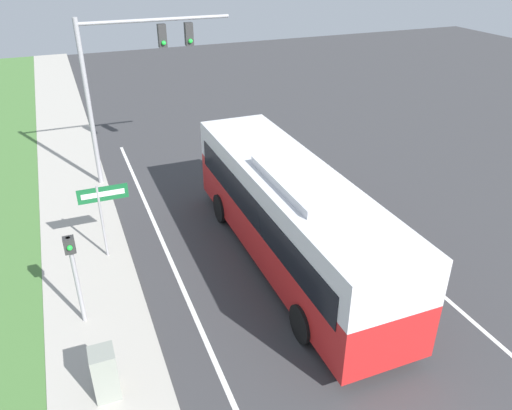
# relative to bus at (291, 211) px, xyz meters

# --- Properties ---
(ground_plane) EXTENTS (80.00, 80.00, 0.00)m
(ground_plane) POSITION_rel_bus_xyz_m (-0.06, -2.52, -1.92)
(ground_plane) COLOR #38383A
(sidewalk) EXTENTS (2.80, 80.00, 0.12)m
(sidewalk) POSITION_rel_bus_xyz_m (-6.26, -2.52, -1.86)
(sidewalk) COLOR #ADA89E
(sidewalk) RESTS_ON ground_plane
(lane_divider_near) EXTENTS (0.14, 30.00, 0.01)m
(lane_divider_near) POSITION_rel_bus_xyz_m (-3.66, -2.52, -1.91)
(lane_divider_near) COLOR silver
(lane_divider_near) RESTS_ON ground_plane
(lane_divider_far) EXTENTS (0.14, 30.00, 0.01)m
(lane_divider_far) POSITION_rel_bus_xyz_m (3.54, -2.52, -1.91)
(lane_divider_far) COLOR silver
(lane_divider_far) RESTS_ON ground_plane
(bus) EXTENTS (2.75, 11.06, 3.50)m
(bus) POSITION_rel_bus_xyz_m (0.00, 0.00, 0.00)
(bus) COLOR red
(bus) RESTS_ON ground_plane
(signal_gantry) EXTENTS (6.12, 0.41, 6.92)m
(signal_gantry) POSITION_rel_bus_xyz_m (-3.33, 8.35, 2.99)
(signal_gantry) COLOR #939399
(signal_gantry) RESTS_ON ground_plane
(pedestrian_signal) EXTENTS (0.28, 0.34, 2.83)m
(pedestrian_signal) POSITION_rel_bus_xyz_m (-6.58, -0.62, 0.03)
(pedestrian_signal) COLOR #939399
(pedestrian_signal) RESTS_ON ground_plane
(street_sign) EXTENTS (1.57, 0.08, 2.70)m
(street_sign) POSITION_rel_bus_xyz_m (-5.48, 2.46, 0.05)
(street_sign) COLOR #939399
(street_sign) RESTS_ON ground_plane
(utility_cabinet) EXTENTS (0.56, 0.61, 1.29)m
(utility_cabinet) POSITION_rel_bus_xyz_m (-6.30, -3.45, -1.15)
(utility_cabinet) COLOR gray
(utility_cabinet) RESTS_ON sidewalk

